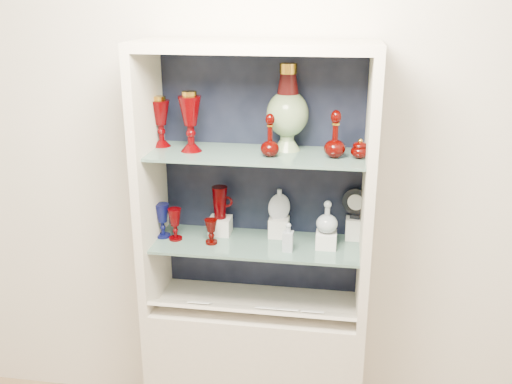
% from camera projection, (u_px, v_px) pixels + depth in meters
% --- Properties ---
extents(wall_back, '(3.50, 0.02, 2.80)m').
position_uv_depth(wall_back, '(263.00, 157.00, 2.66)').
color(wall_back, silver).
rests_on(wall_back, ground).
extents(cabinet_base, '(1.00, 0.40, 0.75)m').
position_uv_depth(cabinet_base, '(256.00, 371.00, 2.78)').
color(cabinet_base, beige).
rests_on(cabinet_base, ground).
extents(cabinet_back_panel, '(0.98, 0.02, 1.15)m').
position_uv_depth(cabinet_back_panel, '(262.00, 174.00, 2.65)').
color(cabinet_back_panel, black).
rests_on(cabinet_back_panel, cabinet_base).
extents(cabinet_side_left, '(0.04, 0.40, 1.15)m').
position_uv_depth(cabinet_side_left, '(150.00, 181.00, 2.55)').
color(cabinet_side_left, beige).
rests_on(cabinet_side_left, cabinet_base).
extents(cabinet_side_right, '(0.04, 0.40, 1.15)m').
position_uv_depth(cabinet_side_right, '(368.00, 192.00, 2.41)').
color(cabinet_side_right, beige).
rests_on(cabinet_side_right, cabinet_base).
extents(cabinet_top_cap, '(1.00, 0.40, 0.04)m').
position_uv_depth(cabinet_top_cap, '(256.00, 46.00, 2.29)').
color(cabinet_top_cap, beige).
rests_on(cabinet_top_cap, cabinet_side_left).
extents(shelf_lower, '(0.92, 0.34, 0.01)m').
position_uv_depth(shelf_lower, '(257.00, 244.00, 2.59)').
color(shelf_lower, slate).
rests_on(shelf_lower, cabinet_side_left).
extents(shelf_upper, '(0.92, 0.34, 0.01)m').
position_uv_depth(shelf_upper, '(257.00, 154.00, 2.45)').
color(shelf_upper, slate).
rests_on(shelf_upper, cabinet_side_left).
extents(label_ledge, '(0.92, 0.17, 0.09)m').
position_uv_depth(label_ledge, '(252.00, 310.00, 2.55)').
color(label_ledge, beige).
rests_on(label_ledge, cabinet_base).
extents(label_card_0, '(0.10, 0.06, 0.03)m').
position_uv_depth(label_card_0, '(200.00, 303.00, 2.58)').
color(label_card_0, white).
rests_on(label_card_0, label_ledge).
extents(label_card_1, '(0.10, 0.06, 0.03)m').
position_uv_depth(label_card_1, '(313.00, 311.00, 2.51)').
color(label_card_1, white).
rests_on(label_card_1, label_ledge).
extents(label_card_2, '(0.10, 0.06, 0.03)m').
position_uv_depth(label_card_2, '(267.00, 308.00, 2.54)').
color(label_card_2, white).
rests_on(label_card_2, label_ledge).
extents(label_card_3, '(0.10, 0.06, 0.03)m').
position_uv_depth(label_card_3, '(288.00, 309.00, 2.52)').
color(label_card_3, white).
rests_on(label_card_3, label_ledge).
extents(pedestal_lamp_left, '(0.11, 0.11, 0.22)m').
position_uv_depth(pedestal_lamp_left, '(161.00, 122.00, 2.53)').
color(pedestal_lamp_left, '#4D0001').
rests_on(pedestal_lamp_left, shelf_upper).
extents(pedestal_lamp_right, '(0.12, 0.12, 0.26)m').
position_uv_depth(pedestal_lamp_right, '(190.00, 122.00, 2.44)').
color(pedestal_lamp_right, '#4D0001').
rests_on(pedestal_lamp_right, shelf_upper).
extents(enamel_urn, '(0.23, 0.23, 0.37)m').
position_uv_depth(enamel_urn, '(288.00, 108.00, 2.44)').
color(enamel_urn, '#094123').
rests_on(enamel_urn, shelf_upper).
extents(ruby_decanter_a, '(0.10, 0.10, 0.20)m').
position_uv_depth(ruby_decanter_a, '(270.00, 133.00, 2.36)').
color(ruby_decanter_a, '#3B0200').
rests_on(ruby_decanter_a, shelf_upper).
extents(ruby_decanter_b, '(0.09, 0.09, 0.21)m').
position_uv_depth(ruby_decanter_b, '(335.00, 133.00, 2.35)').
color(ruby_decanter_b, '#3B0200').
rests_on(ruby_decanter_b, shelf_upper).
extents(lidded_bowl, '(0.09, 0.09, 0.09)m').
position_uv_depth(lidded_bowl, '(360.00, 148.00, 2.36)').
color(lidded_bowl, '#3B0200').
rests_on(lidded_bowl, shelf_upper).
extents(cobalt_goblet, '(0.08, 0.08, 0.16)m').
position_uv_depth(cobalt_goblet, '(162.00, 221.00, 2.62)').
color(cobalt_goblet, '#0B0D45').
rests_on(cobalt_goblet, shelf_lower).
extents(ruby_goblet_tall, '(0.08, 0.08, 0.15)m').
position_uv_depth(ruby_goblet_tall, '(175.00, 224.00, 2.60)').
color(ruby_goblet_tall, '#4D0001').
rests_on(ruby_goblet_tall, shelf_lower).
extents(ruby_goblet_small, '(0.08, 0.08, 0.12)m').
position_uv_depth(ruby_goblet_small, '(211.00, 232.00, 2.56)').
color(ruby_goblet_small, '#3B0200').
rests_on(ruby_goblet_small, shelf_lower).
extents(riser_ruby_pitcher, '(0.10, 0.10, 0.08)m').
position_uv_depth(riser_ruby_pitcher, '(220.00, 226.00, 2.67)').
color(riser_ruby_pitcher, silver).
rests_on(riser_ruby_pitcher, shelf_lower).
extents(ruby_pitcher, '(0.12, 0.08, 0.15)m').
position_uv_depth(ruby_pitcher, '(220.00, 202.00, 2.64)').
color(ruby_pitcher, '#4D0001').
rests_on(ruby_pitcher, riser_ruby_pitcher).
extents(clear_square_bottle, '(0.05, 0.05, 0.13)m').
position_uv_depth(clear_square_bottle, '(288.00, 237.00, 2.48)').
color(clear_square_bottle, '#96A5AD').
rests_on(clear_square_bottle, shelf_lower).
extents(riser_flat_flask, '(0.09, 0.09, 0.09)m').
position_uv_depth(riser_flat_flask, '(279.00, 227.00, 2.64)').
color(riser_flat_flask, silver).
rests_on(riser_flat_flask, shelf_lower).
extents(flat_flask, '(0.11, 0.08, 0.14)m').
position_uv_depth(flat_flask, '(279.00, 203.00, 2.61)').
color(flat_flask, '#B2BAC5').
rests_on(flat_flask, riser_flat_flask).
extents(riser_clear_round_decanter, '(0.09, 0.09, 0.07)m').
position_uv_depth(riser_clear_round_decanter, '(326.00, 240.00, 2.53)').
color(riser_clear_round_decanter, silver).
rests_on(riser_clear_round_decanter, shelf_lower).
extents(clear_round_decanter, '(0.11, 0.11, 0.14)m').
position_uv_depth(clear_round_decanter, '(327.00, 218.00, 2.49)').
color(clear_round_decanter, '#96A5AD').
rests_on(clear_round_decanter, riser_clear_round_decanter).
extents(riser_cameo_medallion, '(0.08, 0.08, 0.10)m').
position_uv_depth(riser_cameo_medallion, '(354.00, 228.00, 2.62)').
color(riser_cameo_medallion, silver).
rests_on(riser_cameo_medallion, shelf_lower).
extents(cameo_medallion, '(0.13, 0.07, 0.15)m').
position_uv_depth(cameo_medallion, '(356.00, 203.00, 2.58)').
color(cameo_medallion, black).
rests_on(cameo_medallion, riser_cameo_medallion).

